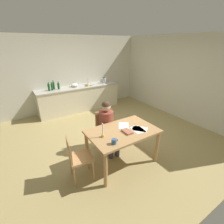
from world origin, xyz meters
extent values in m
cube|color=tan|center=(0.00, 0.00, -0.02)|extent=(5.20, 5.20, 0.04)
cube|color=beige|center=(0.00, 2.60, 1.30)|extent=(5.20, 0.12, 2.60)
cube|color=beige|center=(2.60, 0.00, 1.30)|extent=(0.12, 5.20, 2.60)
cube|color=beige|center=(0.00, 2.24, 0.43)|extent=(2.94, 0.60, 0.86)
cube|color=#B7B2A8|center=(0.00, 2.24, 0.88)|extent=(2.98, 0.64, 0.04)
cube|color=tan|center=(-0.39, -0.96, 0.73)|extent=(1.35, 0.87, 0.04)
cylinder|color=tan|center=(-1.00, -1.34, 0.36)|extent=(0.07, 0.07, 0.71)
cylinder|color=tan|center=(0.23, -1.34, 0.36)|extent=(0.07, 0.07, 0.71)
cylinder|color=tan|center=(-1.00, -0.59, 0.36)|extent=(0.07, 0.07, 0.71)
cylinder|color=tan|center=(0.23, -0.59, 0.36)|extent=(0.07, 0.07, 0.71)
cube|color=tan|center=(-0.41, -0.35, 0.47)|extent=(0.43, 0.43, 0.04)
cube|color=tan|center=(-0.39, -0.16, 0.68)|extent=(0.36, 0.06, 0.40)
cylinder|color=tan|center=(-0.59, -0.50, 0.23)|extent=(0.04, 0.04, 0.46)
cylinder|color=tan|center=(-0.25, -0.53, 0.23)|extent=(0.04, 0.04, 0.46)
cylinder|color=tan|center=(-0.56, -0.16, 0.23)|extent=(0.04, 0.04, 0.46)
cylinder|color=tan|center=(-0.22, -0.19, 0.23)|extent=(0.04, 0.04, 0.46)
cylinder|color=brown|center=(-0.41, -0.37, 0.70)|extent=(0.35, 0.35, 0.50)
sphere|color=#D8AD8C|center=(-0.41, -0.37, 1.06)|extent=(0.20, 0.20, 0.20)
sphere|color=#473323|center=(-0.41, -0.37, 1.10)|extent=(0.19, 0.19, 0.19)
cylinder|color=#383847|center=(-0.50, -0.55, 0.45)|extent=(0.16, 0.39, 0.13)
cylinder|color=#383847|center=(-0.52, -0.74, 0.23)|extent=(0.10, 0.10, 0.45)
cylinder|color=#383847|center=(-0.34, -0.56, 0.45)|extent=(0.16, 0.39, 0.13)
cylinder|color=#383847|center=(-0.36, -0.75, 0.23)|extent=(0.10, 0.10, 0.45)
cube|color=tan|center=(-1.26, -0.91, 0.45)|extent=(0.46, 0.46, 0.04)
cube|color=tan|center=(-1.45, -0.88, 0.66)|extent=(0.08, 0.36, 0.40)
cylinder|color=tan|center=(-1.12, -1.10, 0.22)|extent=(0.04, 0.04, 0.44)
cylinder|color=tan|center=(-1.07, -0.77, 0.22)|extent=(0.04, 0.04, 0.44)
cylinder|color=tan|center=(-1.46, -1.05, 0.22)|extent=(0.04, 0.04, 0.44)
cylinder|color=tan|center=(-1.41, -0.72, 0.22)|extent=(0.04, 0.04, 0.44)
cylinder|color=#33598C|center=(-0.78, -1.24, 0.80)|extent=(0.09, 0.09, 0.09)
torus|color=#33598C|center=(-0.73, -1.24, 0.81)|extent=(0.06, 0.01, 0.06)
cylinder|color=gold|center=(-0.83, -0.95, 0.78)|extent=(0.06, 0.06, 0.05)
cylinder|color=white|center=(-0.83, -0.95, 0.92)|extent=(0.02, 0.02, 0.22)
cube|color=#A8624B|center=(-0.35, -1.06, 0.77)|extent=(0.14, 0.22, 0.03)
cube|color=white|center=(-0.11, -1.09, 0.76)|extent=(0.25, 0.32, 0.00)
cube|color=white|center=(-0.06, -1.09, 0.76)|extent=(0.35, 0.36, 0.00)
cube|color=white|center=(-0.24, -0.81, 0.76)|extent=(0.34, 0.36, 0.00)
cylinder|color=#B2B7BC|center=(0.44, 2.24, 0.92)|extent=(0.36, 0.36, 0.04)
cylinder|color=silver|center=(0.44, 2.40, 1.02)|extent=(0.02, 0.02, 0.24)
cylinder|color=#194C23|center=(-1.03, 2.21, 1.01)|extent=(0.07, 0.07, 0.22)
cylinder|color=#194C23|center=(-1.03, 2.21, 1.15)|extent=(0.03, 0.03, 0.05)
cylinder|color=#194C23|center=(-0.93, 2.23, 1.01)|extent=(0.06, 0.06, 0.21)
cylinder|color=#194C23|center=(-0.93, 2.23, 1.14)|extent=(0.03, 0.03, 0.05)
cylinder|color=#194C23|center=(-0.85, 2.33, 1.02)|extent=(0.06, 0.06, 0.24)
cylinder|color=#194C23|center=(-0.85, 2.33, 1.17)|extent=(0.03, 0.03, 0.06)
cylinder|color=#194C23|center=(-0.71, 2.27, 1.00)|extent=(0.07, 0.07, 0.20)
cylinder|color=#194C23|center=(-0.71, 2.27, 1.12)|extent=(0.03, 0.03, 0.05)
ellipsoid|color=white|center=(-0.15, 2.29, 0.96)|extent=(0.25, 0.25, 0.11)
cylinder|color=#B7BABF|center=(1.03, 2.24, 0.99)|extent=(0.18, 0.18, 0.18)
cone|color=#262628|center=(1.03, 2.24, 1.10)|extent=(0.11, 0.11, 0.04)
cylinder|color=silver|center=(0.06, 2.39, 0.90)|extent=(0.06, 0.06, 0.00)
cylinder|color=silver|center=(0.06, 2.39, 0.94)|extent=(0.01, 0.01, 0.07)
cone|color=silver|center=(0.06, 2.39, 1.01)|extent=(0.07, 0.07, 0.08)
cylinder|color=silver|center=(-0.04, 2.39, 0.90)|extent=(0.06, 0.06, 0.00)
cylinder|color=silver|center=(-0.04, 2.39, 0.94)|extent=(0.01, 0.01, 0.07)
cone|color=silver|center=(-0.04, 2.39, 1.01)|extent=(0.07, 0.07, 0.08)
cylinder|color=#F2CC4C|center=(0.29, 2.09, 0.95)|extent=(0.08, 0.08, 0.09)
torus|color=#F2CC4C|center=(0.34, 2.09, 0.95)|extent=(0.06, 0.01, 0.06)
camera|label=1|loc=(-2.04, -3.16, 2.33)|focal=25.68mm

